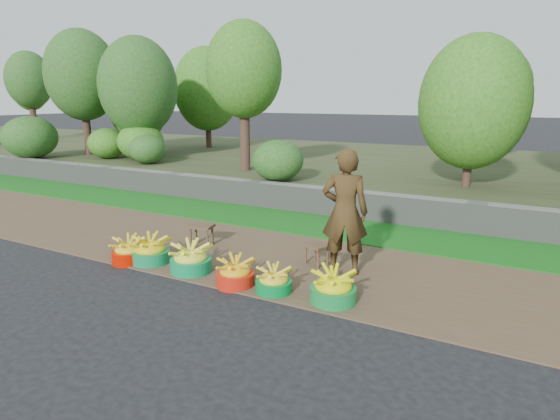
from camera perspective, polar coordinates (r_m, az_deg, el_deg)
The scene contains 15 objects.
ground_plane at distance 5.75m, azimuth -5.44°, elevation -10.10°, with size 120.00×120.00×0.00m, color black.
dirt_shoulder at distance 6.74m, azimuth 0.52°, elevation -6.31°, with size 80.00×2.50×0.02m, color brown.
grass_verge at distance 8.47m, azimuth 6.89°, elevation -2.16°, with size 80.00×1.50×0.04m, color #166116.
retaining_wall at distance 9.18m, azimuth 8.91°, elevation 0.65°, with size 80.00×0.35×0.55m, color slate.
earth_bank at distance 13.83m, azimuth 15.84°, elevation 4.52°, with size 80.00×10.00×0.50m, color #394123.
vegetation at distance 11.20m, azimuth 19.29°, elevation 15.06°, with size 35.37×7.73×4.87m.
basin_a at distance 7.02m, azimuth -17.89°, elevation -4.81°, with size 0.50×0.50×0.37m.
basin_b at distance 6.89m, azimuth -15.52°, elevation -4.87°, with size 0.54×0.54×0.40m.
basin_c at distance 6.41m, azimuth -10.82°, elevation -5.97°, with size 0.55×0.55×0.41m.
basin_d at distance 5.91m, azimuth -5.47°, elevation -7.70°, with size 0.49×0.49×0.36m.
basin_e at distance 5.68m, azimuth -0.78°, elevation -8.70°, with size 0.44×0.44×0.33m.
basin_f at distance 5.44m, azimuth 6.50°, elevation -9.49°, with size 0.53×0.53×0.40m.
stool_left at distance 7.49m, azimuth -9.57°, elevation -2.28°, with size 0.43×0.36×0.33m.
stool_right at distance 6.54m, azimuth 4.49°, elevation -4.70°, with size 0.41×0.37×0.30m.
vendor_woman at distance 6.13m, azimuth 7.92°, elevation -0.24°, with size 0.61×0.40×1.66m, color black.
Camera 1 is at (2.97, -4.35, 2.30)m, focal length 30.00 mm.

